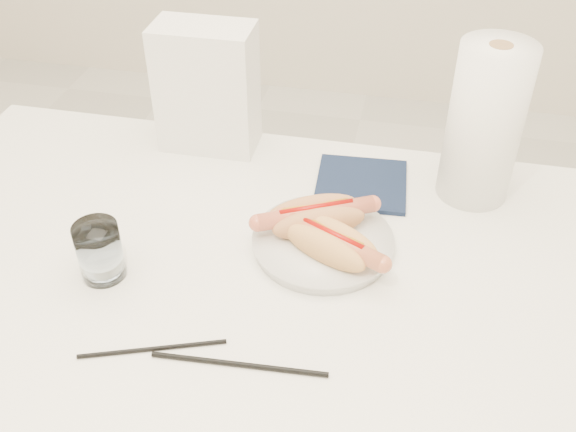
% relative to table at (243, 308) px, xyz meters
% --- Properties ---
extents(table, '(1.20, 0.80, 0.75)m').
position_rel_table_xyz_m(table, '(0.00, 0.00, 0.00)').
color(table, white).
rests_on(table, ground).
extents(plate, '(0.27, 0.27, 0.02)m').
position_rel_table_xyz_m(plate, '(0.10, 0.09, 0.07)').
color(plate, silver).
rests_on(plate, table).
extents(hotdog_left, '(0.18, 0.13, 0.05)m').
position_rel_table_xyz_m(hotdog_left, '(0.09, 0.12, 0.10)').
color(hotdog_left, tan).
rests_on(hotdog_left, plate).
extents(hotdog_right, '(0.17, 0.12, 0.05)m').
position_rel_table_xyz_m(hotdog_right, '(0.12, 0.06, 0.10)').
color(hotdog_right, '#E6A35A').
rests_on(hotdog_right, plate).
extents(water_glass, '(0.06, 0.06, 0.09)m').
position_rel_table_xyz_m(water_glass, '(-0.20, -0.03, 0.10)').
color(water_glass, silver).
rests_on(water_glass, table).
extents(chopstick_near, '(0.18, 0.07, 0.01)m').
position_rel_table_xyz_m(chopstick_near, '(-0.08, -0.15, 0.06)').
color(chopstick_near, black).
rests_on(chopstick_near, table).
extents(chopstick_far, '(0.23, 0.02, 0.01)m').
position_rel_table_xyz_m(chopstick_far, '(0.04, -0.15, 0.06)').
color(chopstick_far, black).
rests_on(chopstick_far, table).
extents(napkin_box, '(0.17, 0.10, 0.23)m').
position_rel_table_xyz_m(napkin_box, '(-0.15, 0.34, 0.18)').
color(napkin_box, white).
rests_on(napkin_box, table).
extents(navy_napkin, '(0.16, 0.16, 0.01)m').
position_rel_table_xyz_m(navy_napkin, '(0.14, 0.27, 0.06)').
color(navy_napkin, '#101B34').
rests_on(navy_napkin, table).
extents(paper_towel_roll, '(0.14, 0.14, 0.27)m').
position_rel_table_xyz_m(paper_towel_roll, '(0.33, 0.29, 0.19)').
color(paper_towel_roll, white).
rests_on(paper_towel_roll, table).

